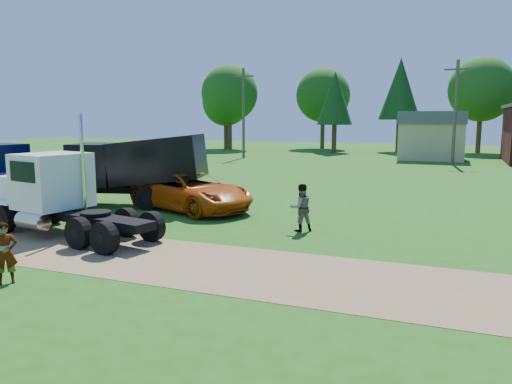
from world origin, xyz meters
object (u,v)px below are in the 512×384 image
at_px(orange_pickup, 191,191).
at_px(spectator_a, 5,253).
at_px(white_semi_tractor, 54,193).
at_px(black_dump_truck, 129,167).
at_px(navy_truck, 4,175).

relative_size(orange_pickup, spectator_a, 3.95).
bearing_deg(white_semi_tractor, orange_pickup, 79.64).
distance_m(black_dump_truck, navy_truck, 5.66).
bearing_deg(orange_pickup, navy_truck, 127.71).
bearing_deg(black_dump_truck, orange_pickup, -13.30).
height_order(white_semi_tractor, navy_truck, white_semi_tractor).
height_order(orange_pickup, spectator_a, orange_pickup).
distance_m(white_semi_tractor, navy_truck, 6.77).
bearing_deg(orange_pickup, spectator_a, -156.03).
bearing_deg(white_semi_tractor, navy_truck, 163.29).
height_order(black_dump_truck, orange_pickup, black_dump_truck).
distance_m(black_dump_truck, spectator_a, 11.15).
bearing_deg(black_dump_truck, white_semi_tractor, -95.48).
distance_m(white_semi_tractor, black_dump_truck, 5.76).
distance_m(black_dump_truck, orange_pickup, 3.34).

